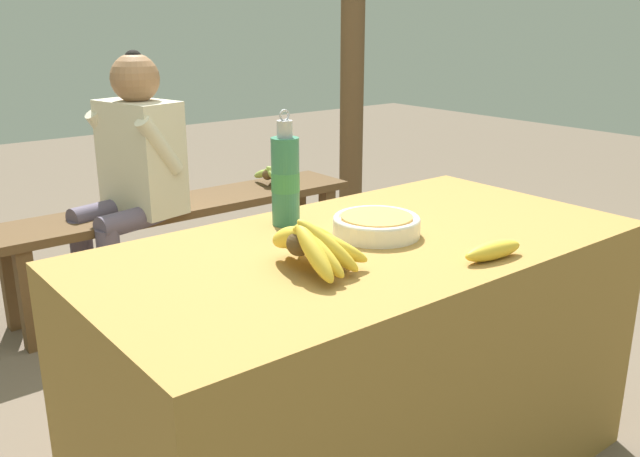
{
  "coord_description": "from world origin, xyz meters",
  "views": [
    {
      "loc": [
        -1.07,
        -1.17,
        1.21
      ],
      "look_at": [
        -0.1,
        0.05,
        0.72
      ],
      "focal_mm": 38.0,
      "sensor_mm": 36.0,
      "label": 1
    }
  ],
  "objects": [
    {
      "name": "market_counter",
      "position": [
        0.0,
        0.0,
        0.34
      ],
      "size": [
        1.41,
        0.72,
        0.68
      ],
      "color": "olive",
      "rests_on": "ground_plane"
    },
    {
      "name": "banana_bunch_ripe",
      "position": [
        -0.23,
        -0.07,
        0.75
      ],
      "size": [
        0.18,
        0.27,
        0.13
      ],
      "color": "#4C381E",
      "rests_on": "market_counter"
    },
    {
      "name": "serving_bowl",
      "position": [
        0.05,
        0.02,
        0.71
      ],
      "size": [
        0.22,
        0.22,
        0.05
      ],
      "color": "white",
      "rests_on": "market_counter"
    },
    {
      "name": "water_bottle",
      "position": [
        -0.07,
        0.24,
        0.81
      ],
      "size": [
        0.07,
        0.07,
        0.31
      ],
      "color": "#337556",
      "rests_on": "market_counter"
    },
    {
      "name": "loose_banana_front",
      "position": [
        0.14,
        -0.28,
        0.7
      ],
      "size": [
        0.17,
        0.06,
        0.04
      ],
      "rotation": [
        0.0,
        0.0,
        -0.11
      ],
      "color": "gold",
      "rests_on": "market_counter"
    },
    {
      "name": "wooden_bench",
      "position": [
        0.24,
        1.45,
        0.37
      ],
      "size": [
        1.64,
        0.32,
        0.44
      ],
      "color": "brown",
      "rests_on": "ground_plane"
    },
    {
      "name": "seated_vendor",
      "position": [
        0.0,
        1.41,
        0.63
      ],
      "size": [
        0.45,
        0.42,
        1.09
      ],
      "rotation": [
        0.0,
        0.0,
        3.37
      ],
      "color": "#564C60",
      "rests_on": "ground_plane"
    },
    {
      "name": "banana_bunch_green",
      "position": [
        0.72,
        1.45,
        0.49
      ],
      "size": [
        0.17,
        0.28,
        0.11
      ],
      "color": "#4C381E",
      "rests_on": "wooden_bench"
    },
    {
      "name": "support_post_far",
      "position": [
        1.46,
        1.73,
        1.25
      ],
      "size": [
        0.13,
        0.13,
        2.5
      ],
      "color": "brown",
      "rests_on": "ground_plane"
    }
  ]
}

